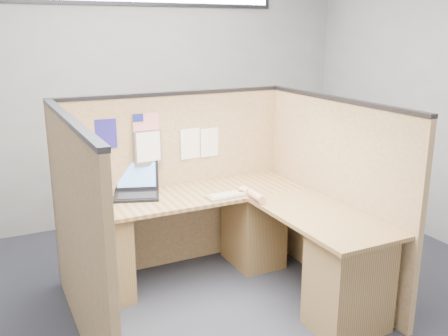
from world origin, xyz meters
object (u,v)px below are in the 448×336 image
l_desk (232,246)px  mouse (244,191)px  keyboard (231,195)px  laptop (133,187)px

l_desk → mouse: size_ratio=19.96×
keyboard → mouse: size_ratio=4.18×
laptop → l_desk: bearing=-24.9°
laptop → keyboard: bearing=-10.2°
l_desk → mouse: 0.46m
keyboard → mouse: (0.12, 0.01, 0.01)m
keyboard → mouse: bearing=5.5°
l_desk → mouse: (0.21, 0.20, 0.36)m
l_desk → keyboard: bearing=64.2°
keyboard → mouse: 0.12m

